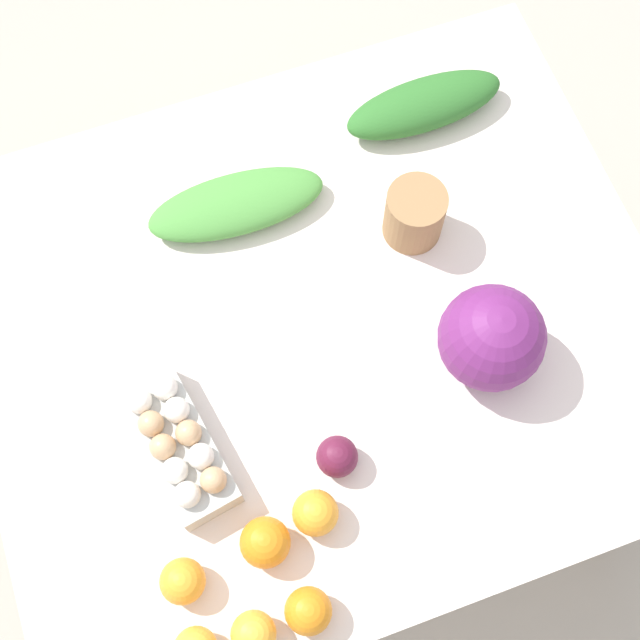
{
  "coord_description": "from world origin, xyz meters",
  "views": [
    {
      "loc": [
        0.19,
        0.52,
        2.25
      ],
      "look_at": [
        0.0,
        0.0,
        0.76
      ],
      "focal_mm": 50.0,
      "sensor_mm": 36.0,
      "label": 1
    }
  ],
  "objects_px": {
    "paper_bag": "(414,214)",
    "orange_4": "(308,611)",
    "egg_carton": "(178,444)",
    "greens_bunch_chard": "(236,204)",
    "orange_2": "(315,513)",
    "cabbage_purple": "(492,338)",
    "orange_5": "(253,634)",
    "orange_1": "(183,581)",
    "greens_bunch_beet_tops": "(424,105)",
    "orange_0": "(265,542)",
    "beet_root": "(337,457)"
  },
  "relations": [
    {
      "from": "egg_carton",
      "to": "orange_0",
      "type": "xyz_separation_m",
      "value": [
        -0.09,
        0.2,
        -0.0
      ]
    },
    {
      "from": "paper_bag",
      "to": "beet_root",
      "type": "height_order",
      "value": "paper_bag"
    },
    {
      "from": "egg_carton",
      "to": "greens_bunch_chard",
      "type": "height_order",
      "value": "egg_carton"
    },
    {
      "from": "greens_bunch_beet_tops",
      "to": "beet_root",
      "type": "relative_size",
      "value": 4.5
    },
    {
      "from": "orange_2",
      "to": "orange_5",
      "type": "distance_m",
      "value": 0.21
    },
    {
      "from": "egg_carton",
      "to": "orange_5",
      "type": "height_order",
      "value": "egg_carton"
    },
    {
      "from": "orange_5",
      "to": "orange_4",
      "type": "bearing_deg",
      "value": -178.15
    },
    {
      "from": "orange_2",
      "to": "orange_4",
      "type": "relative_size",
      "value": 1.01
    },
    {
      "from": "orange_2",
      "to": "beet_root",
      "type": "bearing_deg",
      "value": -130.88
    },
    {
      "from": "egg_carton",
      "to": "orange_4",
      "type": "distance_m",
      "value": 0.34
    },
    {
      "from": "greens_bunch_beet_tops",
      "to": "paper_bag",
      "type": "bearing_deg",
      "value": 63.41
    },
    {
      "from": "beet_root",
      "to": "orange_2",
      "type": "distance_m",
      "value": 0.1
    },
    {
      "from": "egg_carton",
      "to": "greens_bunch_chard",
      "type": "bearing_deg",
      "value": 140.37
    },
    {
      "from": "greens_bunch_chard",
      "to": "cabbage_purple",
      "type": "bearing_deg",
      "value": 127.66
    },
    {
      "from": "egg_carton",
      "to": "paper_bag",
      "type": "relative_size",
      "value": 2.32
    },
    {
      "from": "orange_5",
      "to": "cabbage_purple",
      "type": "bearing_deg",
      "value": -149.62
    },
    {
      "from": "cabbage_purple",
      "to": "egg_carton",
      "type": "bearing_deg",
      "value": -1.73
    },
    {
      "from": "orange_2",
      "to": "paper_bag",
      "type": "bearing_deg",
      "value": -128.28
    },
    {
      "from": "greens_bunch_chard",
      "to": "orange_2",
      "type": "distance_m",
      "value": 0.59
    },
    {
      "from": "cabbage_purple",
      "to": "greens_bunch_chard",
      "type": "xyz_separation_m",
      "value": [
        0.32,
        -0.42,
        -0.06
      ]
    },
    {
      "from": "egg_carton",
      "to": "orange_2",
      "type": "xyz_separation_m",
      "value": [
        -0.18,
        0.18,
        -0.01
      ]
    },
    {
      "from": "greens_bunch_beet_tops",
      "to": "orange_5",
      "type": "bearing_deg",
      "value": 52.79
    },
    {
      "from": "greens_bunch_beet_tops",
      "to": "orange_0",
      "type": "xyz_separation_m",
      "value": [
        0.55,
        0.68,
        0.0
      ]
    },
    {
      "from": "greens_bunch_chard",
      "to": "orange_4",
      "type": "relative_size",
      "value": 4.41
    },
    {
      "from": "greens_bunch_chard",
      "to": "orange_4",
      "type": "xyz_separation_m",
      "value": [
        0.11,
        0.73,
        0.01
      ]
    },
    {
      "from": "beet_root",
      "to": "egg_carton",
      "type": "bearing_deg",
      "value": -24.04
    },
    {
      "from": "cabbage_purple",
      "to": "paper_bag",
      "type": "relative_size",
      "value": 1.54
    },
    {
      "from": "beet_root",
      "to": "orange_2",
      "type": "bearing_deg",
      "value": 49.12
    },
    {
      "from": "greens_bunch_chard",
      "to": "orange_5",
      "type": "bearing_deg",
      "value": 74.27
    },
    {
      "from": "cabbage_purple",
      "to": "orange_1",
      "type": "bearing_deg",
      "value": 17.91
    },
    {
      "from": "orange_1",
      "to": "orange_4",
      "type": "bearing_deg",
      "value": 147.6
    },
    {
      "from": "beet_root",
      "to": "orange_4",
      "type": "height_order",
      "value": "orange_4"
    },
    {
      "from": "paper_bag",
      "to": "orange_2",
      "type": "height_order",
      "value": "paper_bag"
    },
    {
      "from": "egg_carton",
      "to": "paper_bag",
      "type": "xyz_separation_m",
      "value": [
        -0.53,
        -0.26,
        0.02
      ]
    },
    {
      "from": "cabbage_purple",
      "to": "greens_bunch_chard",
      "type": "bearing_deg",
      "value": -52.34
    },
    {
      "from": "orange_4",
      "to": "orange_5",
      "type": "xyz_separation_m",
      "value": [
        0.09,
        0.0,
        -0.0
      ]
    },
    {
      "from": "orange_0",
      "to": "orange_1",
      "type": "relative_size",
      "value": 1.12
    },
    {
      "from": "paper_bag",
      "to": "orange_4",
      "type": "relative_size",
      "value": 1.57
    },
    {
      "from": "orange_1",
      "to": "orange_0",
      "type": "bearing_deg",
      "value": -175.0
    },
    {
      "from": "orange_0",
      "to": "orange_2",
      "type": "relative_size",
      "value": 1.08
    },
    {
      "from": "greens_bunch_beet_tops",
      "to": "orange_5",
      "type": "height_order",
      "value": "greens_bunch_beet_tops"
    },
    {
      "from": "cabbage_purple",
      "to": "orange_5",
      "type": "relative_size",
      "value": 2.54
    },
    {
      "from": "orange_1",
      "to": "egg_carton",
      "type": "bearing_deg",
      "value": -104.95
    },
    {
      "from": "cabbage_purple",
      "to": "orange_2",
      "type": "distance_m",
      "value": 0.41
    },
    {
      "from": "egg_carton",
      "to": "paper_bag",
      "type": "bearing_deg",
      "value": 106.17
    },
    {
      "from": "orange_2",
      "to": "greens_bunch_chard",
      "type": "bearing_deg",
      "value": -95.07
    },
    {
      "from": "cabbage_purple",
      "to": "orange_0",
      "type": "distance_m",
      "value": 0.5
    },
    {
      "from": "beet_root",
      "to": "orange_0",
      "type": "height_order",
      "value": "orange_0"
    },
    {
      "from": "cabbage_purple",
      "to": "orange_4",
      "type": "height_order",
      "value": "cabbage_purple"
    },
    {
      "from": "egg_carton",
      "to": "orange_4",
      "type": "relative_size",
      "value": 3.64
    }
  ]
}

